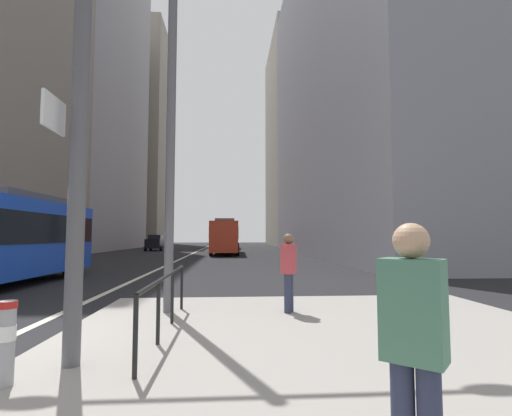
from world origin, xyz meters
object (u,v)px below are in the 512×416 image
object	(u,v)px
car_receding_near	(227,241)
street_lamp_post	(172,81)
pedestrian_waiting	(289,268)
city_bus_red_distant	(227,236)
pedestrian_walking	(414,343)
city_bus_red_receding	(226,236)
car_oncoming_mid	(156,243)
bollard_right	(6,339)

from	to	relation	value
car_receding_near	street_lamp_post	size ratio (longest dim) A/B	0.57
car_receding_near	pedestrian_waiting	xyz separation A→B (m)	(1.89, -56.34, 0.10)
city_bus_red_distant	pedestrian_walking	bearing A→B (deg)	-88.12
city_bus_red_receding	street_lamp_post	world-z (taller)	street_lamp_post
city_bus_red_receding	car_receding_near	bearing A→B (deg)	90.27
car_oncoming_mid	pedestrian_walking	size ratio (longest dim) A/B	2.36
pedestrian_walking	pedestrian_waiting	bearing A→B (deg)	89.12
pedestrian_waiting	car_oncoming_mid	bearing A→B (deg)	104.97
city_bus_red_receding	pedestrian_walking	xyz separation A→B (m)	(1.68, -35.71, -0.73)
city_bus_red_receding	bollard_right	bearing A→B (deg)	-93.33
car_oncoming_mid	car_receding_near	size ratio (longest dim) A/B	0.90
car_oncoming_mid	bollard_right	distance (m)	43.45
city_bus_red_distant	pedestrian_walking	size ratio (longest dim) A/B	6.14
city_bus_red_distant	street_lamp_post	bearing A→B (deg)	-91.01
street_lamp_post	bollard_right	bearing A→B (deg)	-105.72
street_lamp_post	pedestrian_walking	xyz separation A→B (m)	(2.52, -6.02, -4.17)
car_oncoming_mid	street_lamp_post	bearing A→B (deg)	-78.59
city_bus_red_receding	city_bus_red_distant	size ratio (longest dim) A/B	1.09
car_oncoming_mid	city_bus_red_distant	bearing A→B (deg)	39.11
car_receding_near	street_lamp_post	xyz separation A→B (m)	(-0.72, -56.14, 4.29)
city_bus_red_receding	car_oncoming_mid	world-z (taller)	city_bus_red_receding
car_oncoming_mid	street_lamp_post	world-z (taller)	street_lamp_post
city_bus_red_receding	street_lamp_post	size ratio (longest dim) A/B	1.45
pedestrian_waiting	bollard_right	bearing A→B (deg)	-134.59
car_oncoming_mid	pedestrian_waiting	world-z (taller)	car_oncoming_mid
car_receding_near	pedestrian_waiting	size ratio (longest dim) A/B	2.67
bollard_right	pedestrian_walking	world-z (taller)	pedestrian_walking
bollard_right	car_receding_near	bearing A→B (deg)	88.25
pedestrian_waiting	street_lamp_post	bearing A→B (deg)	175.80
street_lamp_post	bollard_right	distance (m)	6.20
bollard_right	pedestrian_waiting	distance (m)	5.33
city_bus_red_distant	bollard_right	world-z (taller)	city_bus_red_distant
city_bus_red_receding	car_oncoming_mid	distance (m)	12.73
bollard_right	pedestrian_walking	size ratio (longest dim) A/B	0.53
city_bus_red_receding	street_lamp_post	distance (m)	29.90
bollard_right	pedestrian_walking	xyz separation A→B (m)	(3.64, -2.05, 0.45)
pedestrian_walking	street_lamp_post	bearing A→B (deg)	112.71
city_bus_red_distant	street_lamp_post	world-z (taller)	street_lamp_post
city_bus_red_distant	car_oncoming_mid	bearing A→B (deg)	-140.89
car_receding_near	pedestrian_walking	distance (m)	62.19
city_bus_red_distant	city_bus_red_receding	bearing A→B (deg)	-89.89
city_bus_red_receding	city_bus_red_distant	bearing A→B (deg)	90.11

